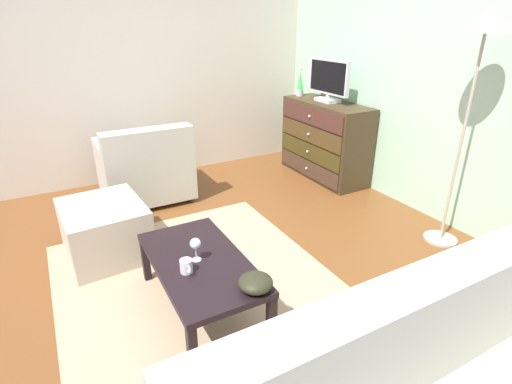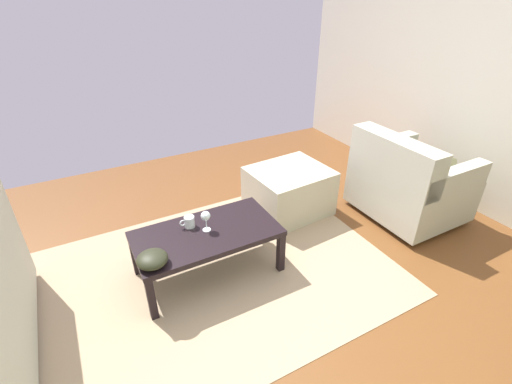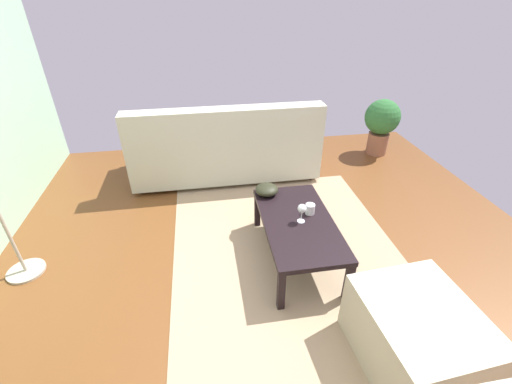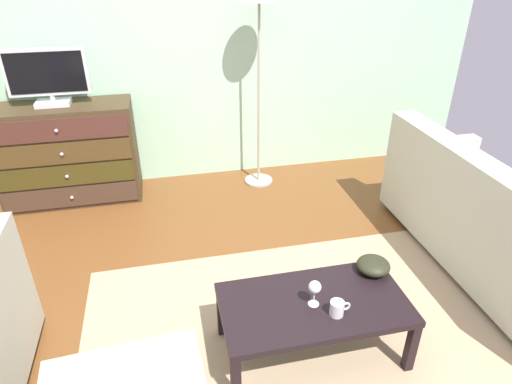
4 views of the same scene
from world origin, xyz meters
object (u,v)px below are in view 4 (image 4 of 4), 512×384
Objects in this scene: coffee_table at (314,308)px; couch_large at (498,230)px; dresser at (68,154)px; standing_lamp at (259,12)px; tv at (47,76)px; bowl_decorative at (373,265)px; mug at (337,308)px; wine_glass at (315,288)px.

couch_large is (1.52, 0.44, 0.01)m from coffee_table.
standing_lamp is (1.75, -0.05, 1.16)m from dresser.
bowl_decorative is (2.03, -2.06, -0.73)m from tv.
tv is at bearing 143.54° from dresser.
standing_lamp is (0.09, 2.27, 1.19)m from mug.
tv is (-0.03, 0.02, 0.70)m from dresser.
standing_lamp is at bearing -2.33° from tv.
mug is at bearing -92.39° from standing_lamp.
wine_glass is at bearing 134.19° from mug.
dresser is 0.58× the size of couch_large.
coffee_table is 2.51m from standing_lamp.
coffee_table is 9.10× the size of mug.
dresser reaches higher than bowl_decorative.
coffee_table is (1.57, -2.21, -0.12)m from dresser.
bowl_decorative is at bearing -45.52° from dresser.
tv is 2.98m from bowl_decorative.
standing_lamp is (-1.34, 1.72, 1.27)m from couch_large.
standing_lamp reaches higher than tv.
tv reaches higher than bowl_decorative.
wine_glass is (1.59, -2.25, -0.66)m from tv.
bowl_decorative is 1.13m from couch_large.
couch_large is at bearing 16.59° from wine_glass.
dresser reaches higher than wine_glass.
standing_lamp reaches higher than dresser.
tv is 5.73× the size of mug.
tv is 2.83m from wine_glass.
bowl_decorative is (2.00, -2.04, -0.03)m from dresser.
bowl_decorative is (0.34, 0.29, 0.00)m from mug.
dresser is 2.85m from mug.
bowl_decorative is at bearing -166.19° from couch_large.
mug is at bearing -158.86° from couch_large.
wine_glass is at bearing -95.02° from standing_lamp.
dresser is 3.56m from couch_large.
bowl_decorative is at bearing -82.88° from standing_lamp.
wine_glass is at bearing -122.30° from coffee_table.
standing_lamp is at bearing 87.61° from mug.
dresser is 7.60× the size of wine_glass.
standing_lamp is (0.18, 2.16, 1.28)m from coffee_table.
wine_glass is at bearing -156.84° from bowl_decorative.
dresser is 1.15× the size of coffee_table.
wine_glass is 2.45m from standing_lamp.
bowl_decorative is 0.11× the size of standing_lamp.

